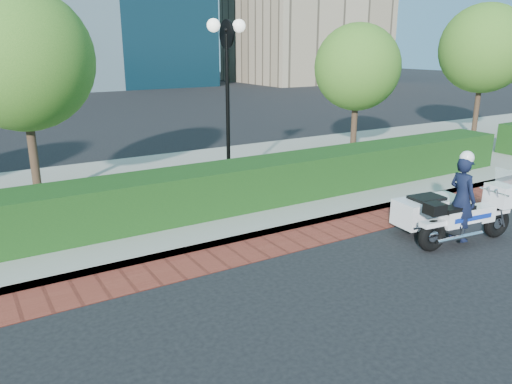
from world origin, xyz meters
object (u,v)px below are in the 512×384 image
lamppost (227,78)px  police_motorcycle (451,209)px  tree_d (484,49)px  tree_b (21,60)px  tree_c (357,67)px

lamppost → police_motorcycle: lamppost is taller
tree_d → lamppost: bearing=-173.8°
tree_b → tree_c: (10.00, -0.00, -0.39)m
tree_d → tree_c: bearing=-180.0°
lamppost → tree_d: size_ratio=0.82×
lamppost → police_motorcycle: bearing=-67.8°
lamppost → police_motorcycle: (2.14, -5.25, -2.32)m
lamppost → tree_c: size_ratio=0.98×
tree_d → police_motorcycle: (-9.86, -6.55, -2.97)m
tree_d → police_motorcycle: tree_d is taller
tree_b → lamppost: bearing=-16.1°
lamppost → tree_d: (12.00, 1.30, 0.65)m
lamppost → tree_b: (-4.50, 1.30, 0.48)m
tree_c → police_motorcycle: bearing=-117.1°
lamppost → tree_b: tree_b is taller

